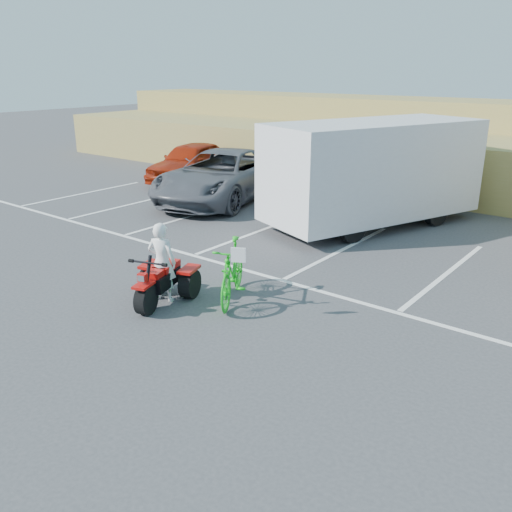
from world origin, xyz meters
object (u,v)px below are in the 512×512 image
Objects in this scene: red_trike_atv at (161,303)px; grey_pickup at (222,176)px; red_car at (191,162)px; green_dirt_bike at (232,271)px; quad_atv_green at (311,230)px; cargo_trailer at (373,170)px; rider at (162,262)px; quad_atv_blue at (293,208)px.

red_trike_atv is 0.25× the size of grey_pickup.
red_trike_atv is 12.30m from red_car.
green_dirt_bike reaches higher than quad_atv_green.
quad_atv_green is (-1.02, -1.58, -1.62)m from cargo_trailer.
green_dirt_bike is at bearing -160.91° from rider.
quad_atv_blue is at bearing 86.19° from green_dirt_bike.
quad_atv_blue reaches higher than red_trike_atv.
quad_atv_blue is 2.54m from quad_atv_green.
quad_atv_blue is at bearing -93.57° from rider.
cargo_trailer is at bearing 64.30° from green_dirt_bike.
red_car reaches higher than quad_atv_blue.
grey_pickup reaches higher than quad_atv_blue.
quad_atv_green is at bearing -29.28° from grey_pickup.
red_car is at bearing -67.32° from rider.
green_dirt_bike is at bearing -45.73° from quad_atv_blue.
red_car is 0.66× the size of cargo_trailer.
rider is 7.64m from cargo_trailer.
quad_atv_green is at bearing -33.53° from red_car.
rider is at bearing -60.18° from red_car.
rider is at bearing -170.74° from green_dirt_bike.
quad_atv_blue is (-2.16, 7.75, -0.80)m from rider.
cargo_trailer reaches higher than green_dirt_bike.
green_dirt_bike is 1.36× the size of quad_atv_green.
quad_atv_blue is (-2.21, 7.89, 0.00)m from red_trike_atv.
quad_atv_blue is (-3.24, 6.89, -0.61)m from green_dirt_bike.
cargo_trailer is 4.15× the size of quad_atv_blue.
rider reaches higher than quad_atv_blue.
rider is 0.26× the size of grey_pickup.
rider is 0.97× the size of quad_atv_blue.
rider is at bearing -70.01° from grey_pickup.
cargo_trailer is at bearing -10.32° from grey_pickup.
quad_atv_blue reaches higher than quad_atv_green.
red_trike_atv is 1.56m from green_dirt_bike.
grey_pickup is at bearing -155.68° from cargo_trailer.
red_car reaches higher than red_trike_atv.
red_trike_atv is 7.90m from cargo_trailer.
rider is 1.39m from green_dirt_bike.
red_trike_atv is 8.19m from quad_atv_blue.
green_dirt_bike is (1.08, 0.85, -0.19)m from rider.
cargo_trailer reaches higher than red_car.
green_dirt_bike is 5.35m from quad_atv_green.
rider reaches higher than red_car.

